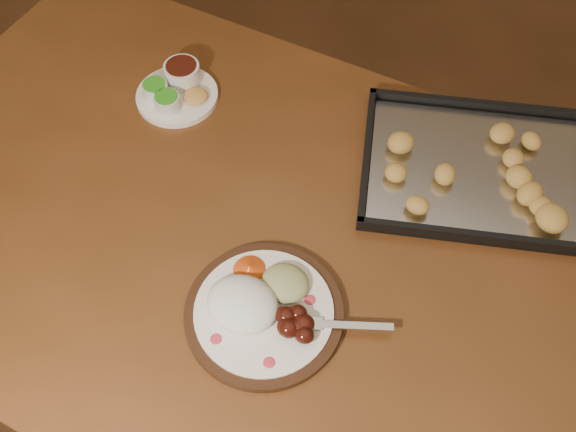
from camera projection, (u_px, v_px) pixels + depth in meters
The scene contains 5 objects.
ground at pixel (386, 337), 1.79m from camera, with size 4.00×4.00×0.00m, color brown.
dining_table at pixel (268, 265), 1.17m from camera, with size 1.50×0.90×0.75m.
dinner_plate at pixel (262, 308), 1.00m from camera, with size 0.32×0.25×0.06m.
condiment_saucer at pixel (176, 89), 1.26m from camera, with size 0.16×0.16×0.05m.
baking_tray at pixel (481, 168), 1.16m from camera, with size 0.51×0.44×0.04m.
Camera 1 is at (0.09, -0.76, 1.67)m, focal length 40.00 mm.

